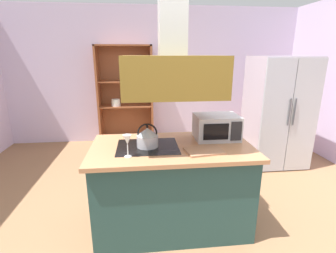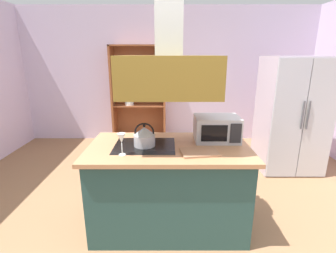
% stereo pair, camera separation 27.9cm
% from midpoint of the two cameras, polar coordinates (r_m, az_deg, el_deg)
% --- Properties ---
extents(ground_plane, '(7.80, 7.80, 0.00)m').
position_cam_midpoint_polar(ground_plane, '(2.88, 2.87, -21.99)').
color(ground_plane, '#8F6846').
extents(wall_back, '(6.00, 0.12, 2.70)m').
position_cam_midpoint_polar(wall_back, '(5.28, 1.33, 11.48)').
color(wall_back, silver).
rests_on(wall_back, ground).
extents(kitchen_island, '(1.61, 0.89, 0.90)m').
position_cam_midpoint_polar(kitchen_island, '(2.68, 3.10, -13.47)').
color(kitchen_island, '#244744').
rests_on(kitchen_island, ground).
extents(range_hood, '(0.90, 0.70, 1.29)m').
position_cam_midpoint_polar(range_hood, '(2.33, 3.58, 14.52)').
color(range_hood, olive).
extents(refrigerator, '(0.90, 0.78, 1.76)m').
position_cam_midpoint_polar(refrigerator, '(4.36, 27.86, 2.36)').
color(refrigerator, '#BEB1C1').
rests_on(refrigerator, ground).
extents(dish_cabinet, '(1.07, 0.40, 1.96)m').
position_cam_midpoint_polar(dish_cabinet, '(5.15, -5.29, 5.90)').
color(dish_cabinet, brown).
rests_on(dish_cabinet, ground).
extents(kettle, '(0.21, 0.21, 0.24)m').
position_cam_midpoint_polar(kettle, '(2.45, -2.34, -2.34)').
color(kettle, '#B6B7BC').
rests_on(kettle, kitchen_island).
extents(cutting_board, '(0.37, 0.29, 0.02)m').
position_cam_midpoint_polar(cutting_board, '(2.35, 10.48, -5.82)').
color(cutting_board, '#AD7D5B').
rests_on(cutting_board, kitchen_island).
extents(microwave, '(0.46, 0.35, 0.26)m').
position_cam_midpoint_polar(microwave, '(2.69, 13.84, -0.46)').
color(microwave, '#B7BABF').
rests_on(microwave, kitchen_island).
extents(wine_glass_on_counter, '(0.08, 0.08, 0.21)m').
position_cam_midpoint_polar(wine_glass_on_counter, '(2.23, -7.23, -2.96)').
color(wine_glass_on_counter, silver).
rests_on(wine_glass_on_counter, kitchen_island).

